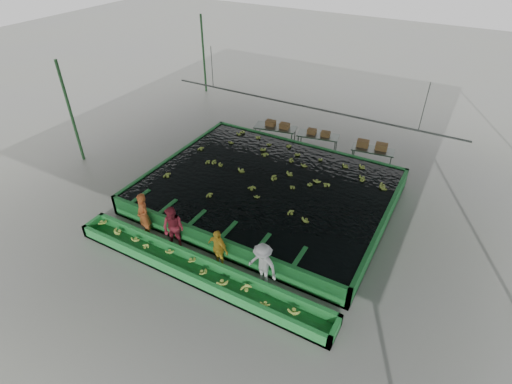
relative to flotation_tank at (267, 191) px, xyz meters
The scene contains 21 objects.
ground 1.57m from the flotation_tank, 90.00° to the right, with size 80.00×80.00×0.00m, color gray.
shed_roof 4.79m from the flotation_tank, 90.00° to the right, with size 20.00×22.00×0.04m, color gray.
shed_posts 2.54m from the flotation_tank, 90.00° to the right, with size 20.00×22.00×5.00m, color #2B5D30, non-canonical shape.
flotation_tank is the anchor object (origin of this frame).
tank_water 0.40m from the flotation_tank, 90.00° to the right, with size 9.70×7.70×0.00m, color black.
sorting_trough 5.10m from the flotation_tank, 90.00° to the right, with size 10.00×1.00×0.50m, color #1F7A32, non-canonical shape.
cableway_rail 4.33m from the flotation_tank, 90.00° to the left, with size 0.08×0.08×14.00m, color #59605B.
rail_hanger_left 7.06m from the flotation_tank, 145.01° to the left, with size 0.04×0.04×2.00m, color #59605B.
rail_hanger_right 7.06m from the flotation_tank, 34.99° to the left, with size 0.04×0.04×2.00m, color #59605B.
worker_a 5.26m from the flotation_tank, 124.81° to the right, with size 0.68×0.44×1.85m, color #BD5827.
worker_b 4.60m from the flotation_tank, 110.10° to the right, with size 0.86×0.67×1.76m, color #A7293B.
worker_c 4.33m from the flotation_tank, 85.39° to the right, with size 0.92×0.38×1.56m, color yellow.
worker_d 4.80m from the flotation_tank, 64.01° to the right, with size 1.10×0.63×1.70m, color silver.
packing_table_left 5.11m from the flotation_tank, 113.29° to the left, with size 2.17×0.87×0.99m, color #59605B, non-canonical shape.
packing_table_mid 5.02m from the flotation_tank, 87.13° to the left, with size 2.09×0.83×0.95m, color #59605B, non-canonical shape.
packing_table_right 5.86m from the flotation_tank, 58.09° to the left, with size 1.99×0.80×0.91m, color #59605B, non-canonical shape.
box_stack_left 5.16m from the flotation_tank, 112.15° to the left, with size 1.28×0.35×0.28m, color brown, non-canonical shape.
box_stack_mid 5.04m from the flotation_tank, 86.96° to the left, with size 1.16×0.32×0.25m, color brown, non-canonical shape.
box_stack_right 5.91m from the flotation_tank, 59.47° to the left, with size 1.43×0.40×0.31m, color brown, non-canonical shape.
floating_bananas 0.89m from the flotation_tank, 90.00° to the left, with size 8.23×5.61×0.11m, color #96AF3E, non-canonical shape.
trough_bananas 5.10m from the flotation_tank, 90.00° to the right, with size 8.74×0.58×0.12m, color #96AF3E, non-canonical shape.
Camera 1 is at (6.42, -10.94, 10.26)m, focal length 28.00 mm.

